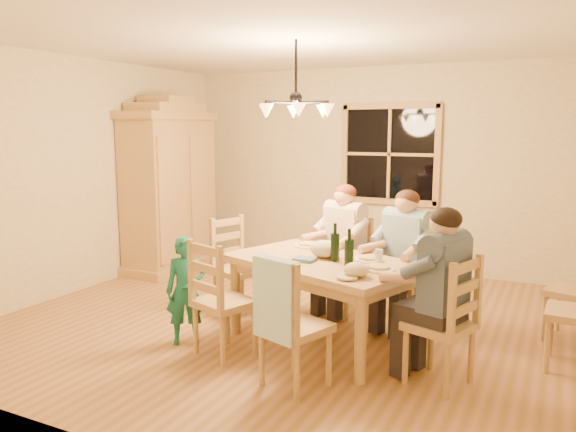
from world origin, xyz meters
The scene contains 31 objects.
floor centered at (0.00, 0.00, 0.00)m, with size 5.50×5.50×0.00m, color olive.
ceiling centered at (0.00, 0.00, 2.70)m, with size 5.50×5.00×0.02m, color white.
wall_back centered at (0.00, 2.50, 1.35)m, with size 5.50×0.02×2.70m, color #BFB287.
wall_left centered at (-2.75, 0.00, 1.35)m, with size 0.02×5.00×2.70m, color #BFB287.
window centered at (0.20, 2.47, 1.55)m, with size 1.30×0.06×1.30m.
chandelier centered at (0.00, 0.00, 2.08)m, with size 0.77×0.68×0.71m.
armoire centered at (-2.42, 1.16, 1.06)m, with size 0.66×1.40×2.30m.
dining_table centered at (0.47, -0.42, 0.65)m, with size 1.88×1.48×0.76m.
chair_far_left centered at (0.33, 0.45, 0.30)m, with size 0.55×0.54×0.99m.
chair_far_right centered at (1.02, 0.22, 0.30)m, with size 0.55×0.54×0.99m.
chair_near_left centered at (-0.17, -1.02, 0.30)m, with size 0.55×0.54×0.99m.
chair_near_right centered at (0.61, -1.28, 0.30)m, with size 0.55×0.54×0.99m.
chair_end_left centered at (-0.61, -0.05, 0.30)m, with size 0.54×0.55×0.99m.
chair_end_right centered at (1.55, -0.78, 0.30)m, with size 0.54×0.55×0.99m.
adult_woman centered at (0.33, 0.45, 0.84)m, with size 0.49×0.52×0.87m.
adult_plaid_man centered at (1.02, 0.22, 0.84)m, with size 0.49×0.52×0.87m.
adult_slate_man centered at (1.55, -0.78, 0.84)m, with size 0.52×0.49×0.87m.
towel centered at (0.55, -1.46, 0.70)m, with size 0.38×0.10×0.58m, color #A3D0DD.
wine_bottle_a centered at (0.58, -0.42, 0.93)m, with size 0.08×0.08×0.33m, color black.
wine_bottle_b centered at (0.78, -0.63, 0.93)m, with size 0.08×0.08×0.33m, color black.
plate_woman centered at (0.13, 0.01, 0.77)m, with size 0.26×0.26×0.02m, color white.
plate_plaid centered at (0.84, -0.29, 0.77)m, with size 0.26×0.26×0.02m, color white.
plate_slate centered at (1.01, -0.56, 0.77)m, with size 0.26×0.26×0.02m, color white.
wine_glass_a centered at (0.46, -0.14, 0.83)m, with size 0.06×0.06×0.14m, color silver.
wine_glass_b centered at (0.97, -0.43, 0.83)m, with size 0.06×0.06×0.14m, color silver.
cap centered at (0.92, -0.83, 0.82)m, with size 0.20×0.20×0.11m, color tan.
napkin centered at (0.35, -0.55, 0.78)m, with size 0.18×0.14×0.03m, color slate.
cloth_bundle centered at (0.45, -0.34, 0.84)m, with size 0.28×0.22×0.15m, color #BFB38A.
child centered at (-0.61, -0.95, 0.48)m, with size 0.35×0.23×0.96m, color #176A5E.
chair_spare_front centered at (2.45, -0.04, 0.30)m, with size 0.44×0.46×0.99m.
chair_spare_back centered at (2.45, 0.61, 0.30)m, with size 0.53×0.54×0.99m.
Camera 1 is at (2.31, -4.82, 1.89)m, focal length 35.00 mm.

